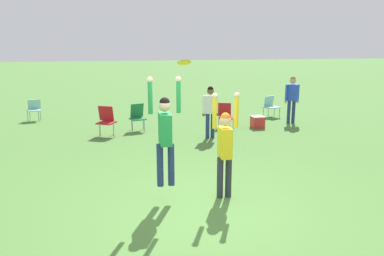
# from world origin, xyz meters

# --- Properties ---
(ground_plane) EXTENTS (120.00, 120.00, 0.00)m
(ground_plane) POSITION_xyz_m (0.00, 0.00, 0.00)
(ground_plane) COLOR #4C7A38
(person_jumping) EXTENTS (0.60, 0.46, 1.99)m
(person_jumping) POSITION_xyz_m (-0.51, 0.38, 1.35)
(person_jumping) COLOR navy
(person_jumping) RESTS_ON ground_plane
(person_defending) EXTENTS (0.52, 0.37, 1.99)m
(person_defending) POSITION_xyz_m (0.60, 0.35, 1.04)
(person_defending) COLOR #2D2D38
(person_defending) RESTS_ON ground_plane
(frisbee) EXTENTS (0.24, 0.23, 0.10)m
(frisbee) POSITION_xyz_m (-0.17, 0.32, 2.53)
(frisbee) COLOR yellow
(camping_chair_0) EXTENTS (0.59, 0.64, 0.90)m
(camping_chair_0) POSITION_xyz_m (-0.57, 6.34, 0.52)
(camping_chair_0) COLOR gray
(camping_chair_0) RESTS_ON ground_plane
(camping_chair_1) EXTENTS (0.66, 0.73, 0.94)m
(camping_chair_1) POSITION_xyz_m (-1.58, 5.79, 0.55)
(camping_chair_1) COLOR gray
(camping_chair_1) RESTS_ON ground_plane
(camping_chair_2) EXTENTS (0.60, 0.65, 0.86)m
(camping_chair_2) POSITION_xyz_m (2.41, 6.08, 0.48)
(camping_chair_2) COLOR gray
(camping_chair_2) RESTS_ON ground_plane
(camping_chair_3) EXTENTS (0.76, 0.83, 0.82)m
(camping_chair_3) POSITION_xyz_m (4.79, 7.67, 0.48)
(camping_chair_3) COLOR gray
(camping_chair_3) RESTS_ON ground_plane
(camping_chair_4) EXTENTS (0.56, 0.60, 0.79)m
(camping_chair_4) POSITION_xyz_m (-4.26, 8.87, 0.48)
(camping_chair_4) COLOR gray
(camping_chair_4) RESTS_ON ground_plane
(person_spectator_near) EXTENTS (0.51, 0.30, 1.60)m
(person_spectator_near) POSITION_xyz_m (1.53, 4.80, 0.94)
(person_spectator_near) COLOR navy
(person_spectator_near) RESTS_ON ground_plane
(person_spectator_far) EXTENTS (0.57, 0.42, 1.72)m
(person_spectator_far) POSITION_xyz_m (4.99, 6.30, 1.03)
(person_spectator_far) COLOR navy
(person_spectator_far) RESTS_ON ground_plane
(cooler_box) EXTENTS (0.41, 0.39, 0.41)m
(cooler_box) POSITION_xyz_m (3.52, 5.86, 0.21)
(cooler_box) COLOR red
(cooler_box) RESTS_ON ground_plane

